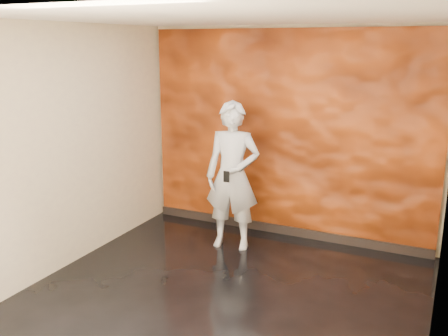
# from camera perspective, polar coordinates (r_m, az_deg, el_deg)

# --- Properties ---
(room) EXTENTS (4.02, 4.02, 2.81)m
(room) POSITION_cam_1_polar(r_m,az_deg,el_deg) (4.89, -0.04, 0.22)
(room) COLOR black
(room) RESTS_ON ground
(feature_wall) EXTENTS (3.90, 0.06, 2.75)m
(feature_wall) POSITION_cam_1_polar(r_m,az_deg,el_deg) (6.67, 7.26, 3.73)
(feature_wall) COLOR #C14C11
(feature_wall) RESTS_ON ground
(baseboard) EXTENTS (3.90, 0.04, 0.12)m
(baseboard) POSITION_cam_1_polar(r_m,az_deg,el_deg) (7.00, 6.81, -7.02)
(baseboard) COLOR black
(baseboard) RESTS_ON ground
(man) EXTENTS (0.75, 0.56, 1.88)m
(man) POSITION_cam_1_polar(r_m,az_deg,el_deg) (6.28, 0.98, -0.93)
(man) COLOR #A3A7B3
(man) RESTS_ON ground
(phone) EXTENTS (0.08, 0.02, 0.14)m
(phone) POSITION_cam_1_polar(r_m,az_deg,el_deg) (5.97, 0.28, -0.99)
(phone) COLOR black
(phone) RESTS_ON man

